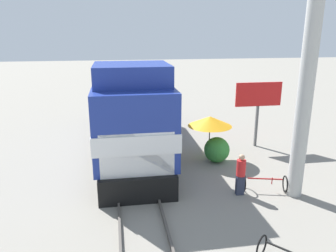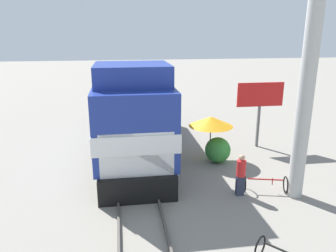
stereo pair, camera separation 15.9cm
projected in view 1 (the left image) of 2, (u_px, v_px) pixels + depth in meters
name	position (u px, v px, depth m)	size (l,w,h in m)	color
ground_plane	(136.00, 185.00, 13.16)	(120.00, 120.00, 0.00)	gray
rail_near	(118.00, 184.00, 13.03)	(0.08, 31.72, 0.15)	#4C4742
rail_far	(154.00, 182.00, 13.25)	(0.08, 31.72, 0.15)	#4C4742
locomotive	(129.00, 110.00, 16.63)	(3.13, 12.48, 4.73)	black
utility_pole	(307.00, 77.00, 11.16)	(1.80, 0.54, 8.78)	#B2B2AD
vendor_umbrella	(210.00, 121.00, 15.26)	(2.07, 2.07, 2.13)	#4C4C4C
billboard_sign	(258.00, 98.00, 16.92)	(2.47, 0.12, 3.43)	#595959
shrub_cluster	(217.00, 150.00, 15.33)	(1.20, 1.20, 1.20)	#388C38
person_bystander	(241.00, 173.00, 12.15)	(0.34, 0.34, 1.61)	#2D3347
bicycle	(265.00, 183.00, 12.54)	(1.70, 1.02, 0.66)	black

